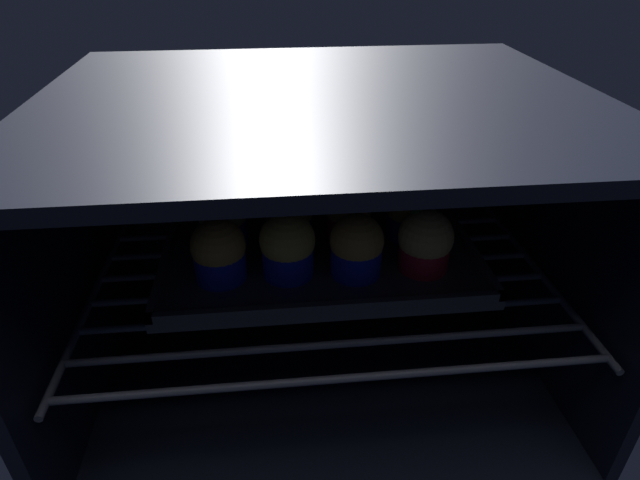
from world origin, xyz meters
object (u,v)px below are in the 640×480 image
object	(u,v)px
baking_tray	(320,258)
muffin_row1_col0	(223,221)
muffin_row0_col2	(357,247)
muffin_row0_col3	(425,242)
muffin_row1_col3	(410,211)
muffin_row1_col2	(348,214)
muffin_row1_col1	(288,215)
muffin_row0_col0	(219,252)
muffin_row0_col1	(287,246)

from	to	relation	value
baking_tray	muffin_row1_col0	distance (cm)	13.10
baking_tray	muffin_row0_col2	size ratio (longest dim) A/B	5.10
muffin_row0_col2	muffin_row0_col3	xyz separation A→B (cm)	(8.16, 0.29, -0.04)
muffin_row0_col2	muffin_row1_col3	xyz separation A→B (cm)	(8.33, 7.83, 0.01)
muffin_row0_col3	muffin_row1_col2	xyz separation A→B (cm)	(-7.96, 7.81, -0.09)
muffin_row0_col2	muffin_row1_col1	xyz separation A→B (cm)	(-7.46, 8.12, 0.19)
muffin_row1_col0	muffin_row1_col3	bearing A→B (deg)	-0.67
baking_tray	muffin_row0_col2	world-z (taller)	muffin_row0_col2
muffin_row1_col0	muffin_row1_col2	world-z (taller)	muffin_row1_col0
muffin_row1_col3	muffin_row0_col0	bearing A→B (deg)	-163.41
muffin_row0_col2	muffin_row1_col0	distance (cm)	17.71
muffin_row0_col1	muffin_row1_col1	world-z (taller)	same
muffin_row0_col3	muffin_row1_col3	xyz separation A→B (cm)	(0.17, 7.54, 0.05)
muffin_row1_col1	muffin_row0_col2	bearing A→B (deg)	-47.41
muffin_row0_col3	muffin_row1_col1	size ratio (longest dim) A/B	0.96
muffin_row0_col3	muffin_row0_col2	bearing A→B (deg)	-178.00
baking_tray	muffin_row1_col0	bearing A→B (deg)	162.18
baking_tray	muffin_row1_col3	world-z (taller)	muffin_row1_col3
muffin_row1_col0	baking_tray	bearing A→B (deg)	-17.82
muffin_row0_col2	muffin_row1_col2	xyz separation A→B (cm)	(0.21, 8.10, -0.13)
muffin_row0_col3	muffin_row1_col2	distance (cm)	11.15
muffin_row1_col1	muffin_row1_col3	world-z (taller)	same
muffin_row0_col2	muffin_row1_col1	size ratio (longest dim) A/B	0.96
muffin_row0_col1	muffin_row0_col3	size ratio (longest dim) A/B	1.04
muffin_row1_col3	muffin_row1_col1	bearing A→B (deg)	178.96
muffin_row0_col1	muffin_row1_col1	bearing A→B (deg)	86.26
muffin_row0_col1	muffin_row0_col3	bearing A→B (deg)	-1.15
muffin_row0_col0	muffin_row0_col3	world-z (taller)	muffin_row0_col3
muffin_row1_col1	muffin_row1_col2	bearing A→B (deg)	-0.16
muffin_row0_col3	muffin_row1_col3	bearing A→B (deg)	88.73
muffin_row0_col3	muffin_row1_col3	distance (cm)	7.55
muffin_row1_col2	muffin_row1_col3	bearing A→B (deg)	-1.88
muffin_row0_col2	muffin_row0_col3	size ratio (longest dim) A/B	1.00
muffin_row0_col0	muffin_row1_col2	xyz separation A→B (cm)	(15.99, 7.45, -0.02)
baking_tray	muffin_row0_col2	xyz separation A→B (cm)	(3.82, -4.28, 4.10)
muffin_row0_col2	muffin_row1_col2	bearing A→B (deg)	88.54
muffin_row0_col2	muffin_row0_col0	bearing A→B (deg)	177.66
muffin_row0_col3	muffin_row1_col1	world-z (taller)	muffin_row1_col1
muffin_row1_col0	muffin_row1_col1	distance (cm)	8.29
muffin_row0_col3	muffin_row1_col2	bearing A→B (deg)	135.53
muffin_row1_col3	muffin_row0_col2	bearing A→B (deg)	-136.77
muffin_row1_col2	muffin_row0_col0	bearing A→B (deg)	-155.02
baking_tray	muffin_row0_col1	bearing A→B (deg)	-138.39
muffin_row0_col0	muffin_row0_col1	size ratio (longest dim) A/B	0.95
muffin_row1_col0	muffin_row0_col2	bearing A→B (deg)	-27.26
muffin_row0_col0	muffin_row1_col1	xyz separation A→B (cm)	(8.33, 7.47, 0.31)
muffin_row1_col3	muffin_row1_col2	bearing A→B (deg)	178.12
muffin_row0_col2	muffin_row1_col1	world-z (taller)	muffin_row1_col1
baking_tray	muffin_row0_col0	world-z (taller)	muffin_row0_col0
muffin_row0_col1	muffin_row0_col2	size ratio (longest dim) A/B	1.04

